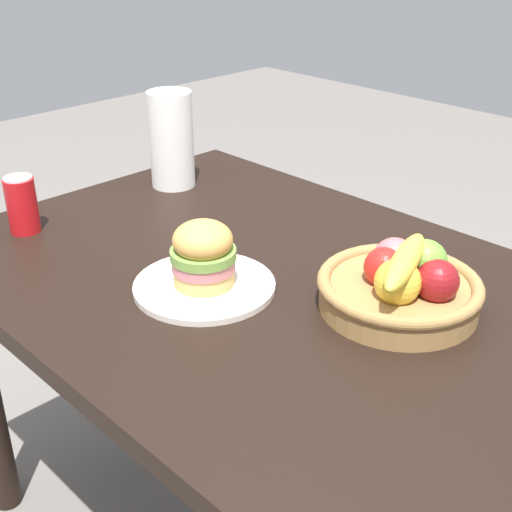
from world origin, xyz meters
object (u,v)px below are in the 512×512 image
plate (204,286)px  paper_towel_roll (171,140)px  sandwich (203,254)px  soda_can (22,205)px  fruit_basket (401,284)px

plate → paper_towel_roll: size_ratio=1.11×
sandwich → soda_can: bearing=-166.6°
paper_towel_roll → soda_can: bearing=-90.9°
plate → soda_can: size_ratio=2.11×
plate → soda_can: bearing=-166.6°
sandwich → paper_towel_roll: size_ratio=0.52×
plate → sandwich: size_ratio=2.14×
fruit_basket → sandwich: bearing=-146.0°
plate → paper_towel_roll: 0.56m
paper_towel_roll → fruit_basket: bearing=-7.3°
plate → sandwich: 0.07m
soda_can → fruit_basket: 0.83m
sandwich → fruit_basket: bearing=34.0°
plate → soda_can: 0.49m
plate → soda_can: soda_can is taller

